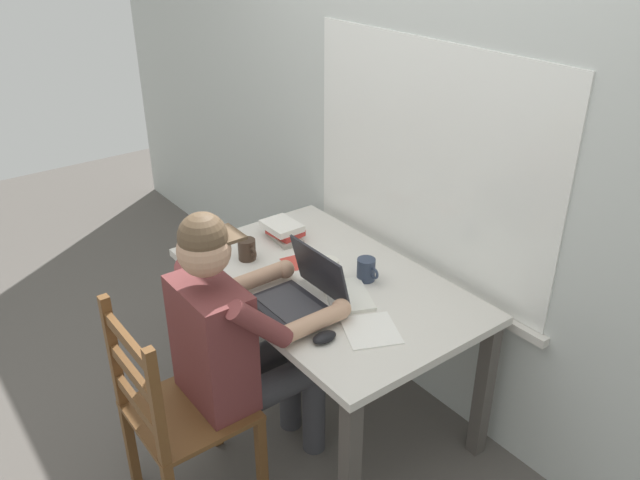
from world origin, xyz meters
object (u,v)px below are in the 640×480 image
object	(u,v)px
seated_person	(237,338)
laptop	(303,293)
coffee_mug_dark	(247,250)
coffee_mug_spare	(366,270)
desk	(326,298)
computer_mouse	(324,337)
landscape_photo_print	(294,263)
book_stack_main	(283,231)
wooden_chair	(176,413)
coffee_mug_white	(329,270)

from	to	relation	value
seated_person	laptop	distance (m)	0.32
coffee_mug_dark	coffee_mug_spare	size ratio (longest dim) A/B	1.01
desk	coffee_mug_dark	bearing A→B (deg)	-154.74
computer_mouse	landscape_photo_print	distance (m)	0.60
coffee_mug_dark	book_stack_main	bearing A→B (deg)	105.53
desk	book_stack_main	world-z (taller)	book_stack_main
computer_mouse	coffee_mug_spare	size ratio (longest dim) A/B	0.85
seated_person	coffee_mug_dark	xyz separation A→B (m)	(-0.44, 0.32, 0.09)
wooden_chair	coffee_mug_white	distance (m)	0.84
wooden_chair	coffee_mug_dark	distance (m)	0.81
coffee_mug_white	landscape_photo_print	world-z (taller)	coffee_mug_white
wooden_chair	coffee_mug_spare	bearing A→B (deg)	88.63
computer_mouse	landscape_photo_print	bearing A→B (deg)	155.54
desk	book_stack_main	size ratio (longest dim) A/B	6.17
coffee_mug_dark	wooden_chair	bearing A→B (deg)	-53.63
book_stack_main	landscape_photo_print	size ratio (longest dim) A/B	1.66
seated_person	coffee_mug_white	world-z (taller)	seated_person
coffee_mug_dark	coffee_mug_spare	xyz separation A→B (m)	(0.46, 0.31, 0.00)
seated_person	book_stack_main	size ratio (longest dim) A/B	5.70
coffee_mug_dark	coffee_mug_spare	world-z (taller)	coffee_mug_spare
wooden_chair	landscape_photo_print	xyz separation A→B (m)	(-0.28, 0.75, 0.27)
laptop	coffee_mug_white	distance (m)	0.21
wooden_chair	laptop	world-z (taller)	laptop
computer_mouse	book_stack_main	distance (m)	0.84
wooden_chair	coffee_mug_spare	xyz separation A→B (m)	(0.02, 0.91, 0.31)
seated_person	coffee_mug_white	bearing A→B (deg)	98.12
coffee_mug_spare	wooden_chair	bearing A→B (deg)	-91.37
coffee_mug_spare	coffee_mug_white	bearing A→B (deg)	-125.12
wooden_chair	laptop	xyz separation A→B (m)	(0.01, 0.58, 0.32)
seated_person	laptop	world-z (taller)	seated_person
coffee_mug_white	landscape_photo_print	distance (m)	0.22
laptop	coffee_mug_white	xyz separation A→B (m)	(-0.09, 0.20, -0.00)
computer_mouse	seated_person	bearing A→B (deg)	-139.84
coffee_mug_dark	desk	bearing A→B (deg)	25.26
desk	coffee_mug_spare	world-z (taller)	coffee_mug_spare
laptop	book_stack_main	xyz separation A→B (m)	(-0.52, 0.26, -0.01)
seated_person	computer_mouse	distance (m)	0.35
computer_mouse	landscape_photo_print	size ratio (longest dim) A/B	0.77
laptop	coffee_mug_spare	bearing A→B (deg)	88.76
wooden_chair	coffee_mug_white	size ratio (longest dim) A/B	7.34
book_stack_main	landscape_photo_print	xyz separation A→B (m)	(0.23, -0.10, -0.04)
coffee_mug_white	seated_person	bearing A→B (deg)	-81.88
book_stack_main	landscape_photo_print	world-z (taller)	book_stack_main
desk	wooden_chair	xyz separation A→B (m)	(0.08, -0.77, -0.17)
desk	seated_person	world-z (taller)	seated_person
computer_mouse	coffee_mug_dark	size ratio (longest dim) A/B	0.85
seated_person	landscape_photo_print	distance (m)	0.55
seated_person	laptop	xyz separation A→B (m)	(0.01, 0.30, 0.10)
desk	coffee_mug_dark	xyz separation A→B (m)	(-0.36, -0.17, 0.14)
coffee_mug_spare	seated_person	bearing A→B (deg)	-91.99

